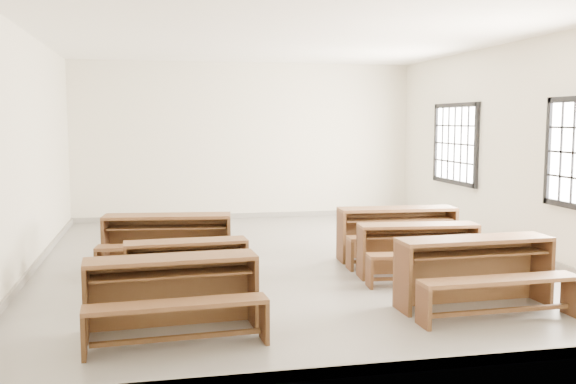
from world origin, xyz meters
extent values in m
plane|color=gray|center=(0.00, 0.00, 0.00)|extent=(8.50, 8.50, 0.00)
cube|color=white|center=(0.00, 0.00, 3.18)|extent=(7.00, 8.50, 0.05)
cube|color=beige|center=(0.00, 4.22, 1.60)|extent=(7.00, 0.05, 3.20)
cube|color=beige|center=(0.00, -4.22, 1.60)|extent=(7.00, 0.05, 3.20)
cube|color=beige|center=(-3.48, 0.00, 1.60)|extent=(0.05, 8.50, 3.20)
cube|color=beige|center=(3.48, 0.00, 1.60)|extent=(0.05, 8.50, 3.20)
cube|color=gray|center=(0.00, 4.23, 0.05)|extent=(7.00, 0.04, 0.10)
cube|color=gray|center=(0.00, -4.23, 0.05)|extent=(7.00, 0.04, 0.10)
cube|color=gray|center=(-3.48, 0.00, 0.05)|extent=(0.04, 8.50, 0.10)
cube|color=gray|center=(3.48, 0.00, 0.05)|extent=(0.04, 8.50, 0.10)
cube|color=black|center=(3.45, -1.01, 1.60)|extent=(0.06, 0.08, 1.46)
cube|color=white|center=(3.47, 1.80, 1.60)|extent=(0.02, 1.50, 1.30)
cube|color=black|center=(3.45, 1.80, 2.29)|extent=(0.06, 1.62, 0.08)
cube|color=black|center=(3.45, 1.80, 0.91)|extent=(0.06, 1.62, 0.08)
cube|color=black|center=(3.45, 1.01, 1.60)|extent=(0.06, 0.08, 1.46)
cube|color=black|center=(3.45, 2.59, 1.60)|extent=(0.06, 0.08, 1.46)
cube|color=brown|center=(-1.72, -2.84, 0.71)|extent=(1.64, 0.50, 0.04)
cube|color=brown|center=(-1.73, -2.65, 0.34)|extent=(1.62, 0.14, 0.69)
cube|color=#53301C|center=(-2.51, -2.88, 0.34)|extent=(0.06, 0.41, 0.69)
cube|color=#53301C|center=(-0.94, -2.79, 0.34)|extent=(0.06, 0.41, 0.69)
cube|color=#53301C|center=(-1.72, -2.86, 0.57)|extent=(1.51, 0.39, 0.02)
cube|color=brown|center=(-1.69, -3.33, 0.40)|extent=(1.63, 0.38, 0.04)
cube|color=#53301C|center=(-2.48, -3.38, 0.19)|extent=(0.06, 0.28, 0.38)
cube|color=#53301C|center=(-0.91, -3.28, 0.19)|extent=(0.06, 0.28, 0.38)
cube|color=#53301C|center=(-1.69, -3.33, 0.10)|extent=(1.50, 0.14, 0.04)
cube|color=brown|center=(-1.52, -1.52, 0.62)|extent=(1.42, 0.41, 0.04)
cube|color=brown|center=(-1.53, -1.36, 0.30)|extent=(1.41, 0.10, 0.60)
cube|color=#53301C|center=(-2.21, -1.55, 0.30)|extent=(0.05, 0.35, 0.60)
cube|color=#53301C|center=(-0.84, -1.49, 0.30)|extent=(0.05, 0.35, 0.60)
cube|color=#53301C|center=(-1.52, -1.53, 0.49)|extent=(1.31, 0.32, 0.02)
cube|color=brown|center=(-1.50, -1.95, 0.35)|extent=(1.42, 0.31, 0.04)
cube|color=#53301C|center=(-2.19, -1.98, 0.17)|extent=(0.05, 0.25, 0.33)
cube|color=#53301C|center=(-0.82, -1.92, 0.17)|extent=(0.05, 0.25, 0.33)
cube|color=#53301C|center=(-1.50, -1.95, 0.09)|extent=(1.30, 0.10, 0.04)
cube|color=brown|center=(-1.71, -0.25, 0.74)|extent=(1.73, 0.62, 0.04)
cube|color=brown|center=(-1.68, -0.06, 0.36)|extent=(1.68, 0.24, 0.72)
cube|color=#53301C|center=(-2.52, -0.15, 0.36)|extent=(0.09, 0.42, 0.72)
cube|color=#53301C|center=(-0.89, -0.34, 0.36)|extent=(0.09, 0.42, 0.72)
cube|color=#53301C|center=(-1.71, -0.27, 0.59)|extent=(1.59, 0.50, 0.02)
cube|color=brown|center=(-1.77, -0.76, 0.42)|extent=(1.71, 0.49, 0.04)
cube|color=#53301C|center=(-2.58, -0.67, 0.20)|extent=(0.08, 0.30, 0.40)
cube|color=#53301C|center=(-0.95, -0.86, 0.20)|extent=(0.08, 0.30, 0.40)
cube|color=#53301C|center=(-1.77, -0.76, 0.11)|extent=(1.56, 0.23, 0.04)
cube|color=brown|center=(1.50, -2.67, 0.74)|extent=(1.70, 0.47, 0.04)
cube|color=brown|center=(1.49, -2.48, 0.36)|extent=(1.70, 0.08, 0.72)
cube|color=#53301C|center=(0.67, -2.69, 0.36)|extent=(0.05, 0.42, 0.72)
cube|color=#53301C|center=(2.32, -2.65, 0.36)|extent=(0.05, 0.42, 0.72)
cube|color=#53301C|center=(1.50, -2.69, 0.59)|extent=(1.58, 0.36, 0.02)
cube|color=brown|center=(1.51, -3.19, 0.42)|extent=(1.70, 0.34, 0.04)
cube|color=#53301C|center=(0.68, -3.21, 0.20)|extent=(0.05, 0.30, 0.40)
cube|color=#53301C|center=(2.34, -3.17, 0.20)|extent=(0.05, 0.30, 0.40)
cube|color=#53301C|center=(1.51, -3.19, 0.11)|extent=(1.57, 0.09, 0.04)
cube|color=brown|center=(1.45, -1.26, 0.67)|extent=(1.56, 0.53, 0.04)
cube|color=brown|center=(1.47, -1.09, 0.33)|extent=(1.53, 0.18, 0.65)
cube|color=#53301C|center=(0.71, -1.19, 0.33)|extent=(0.07, 0.39, 0.65)
cube|color=#53301C|center=(2.20, -1.33, 0.33)|extent=(0.07, 0.39, 0.65)
cube|color=#53301C|center=(1.45, -1.28, 0.54)|extent=(1.44, 0.42, 0.02)
cube|color=brown|center=(1.41, -1.73, 0.38)|extent=(1.55, 0.41, 0.04)
cube|color=#53301C|center=(0.66, -1.66, 0.18)|extent=(0.06, 0.27, 0.36)
cube|color=#53301C|center=(2.15, -1.80, 0.18)|extent=(0.06, 0.27, 0.36)
cube|color=#53301C|center=(1.41, -1.73, 0.10)|extent=(1.42, 0.18, 0.04)
cube|color=brown|center=(1.56, -0.24, 0.74)|extent=(1.72, 0.52, 0.04)
cube|color=brown|center=(1.57, -0.05, 0.36)|extent=(1.70, 0.14, 0.72)
cube|color=#53301C|center=(0.73, -0.20, 0.36)|extent=(0.07, 0.43, 0.72)
cube|color=#53301C|center=(2.39, -0.29, 0.36)|extent=(0.07, 0.43, 0.72)
cube|color=#53301C|center=(1.56, -0.27, 0.60)|extent=(1.59, 0.41, 0.02)
cube|color=brown|center=(1.53, -0.76, 0.43)|extent=(1.72, 0.39, 0.04)
cube|color=#53301C|center=(0.71, -0.72, 0.20)|extent=(0.06, 0.30, 0.40)
cube|color=#53301C|center=(2.36, -0.81, 0.20)|extent=(0.06, 0.30, 0.40)
cube|color=#53301C|center=(1.53, -0.76, 0.11)|extent=(1.58, 0.14, 0.04)
camera|label=1|loc=(-1.86, -8.90, 2.01)|focal=40.00mm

